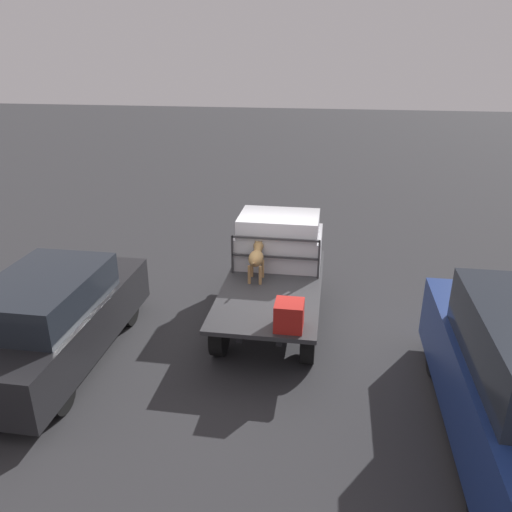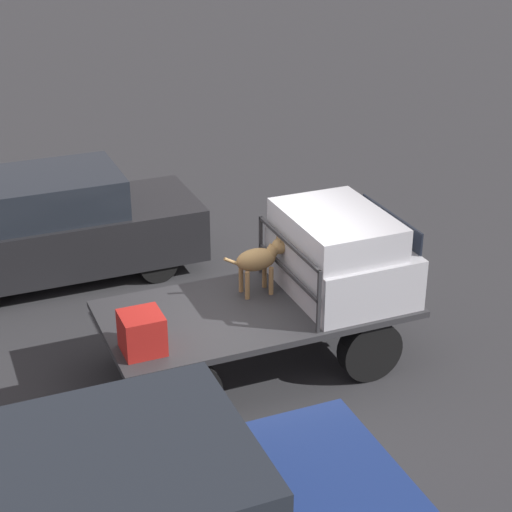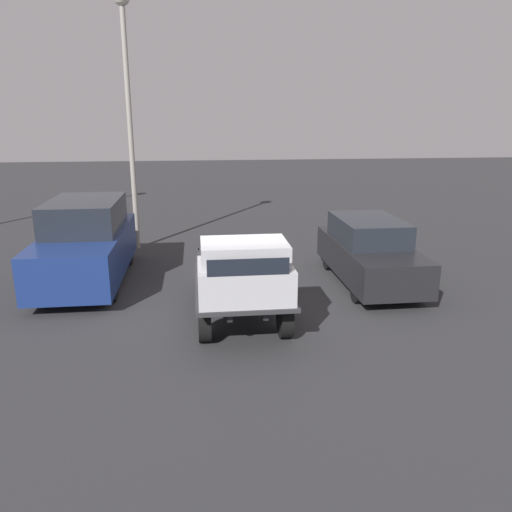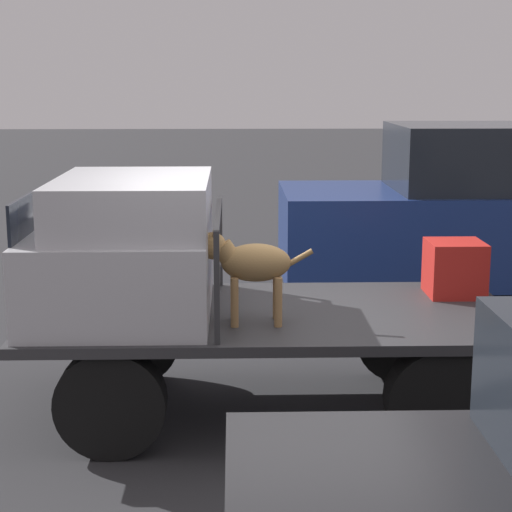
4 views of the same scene
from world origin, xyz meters
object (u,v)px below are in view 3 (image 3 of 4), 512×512
Objects in this scene: parked_sedan at (369,252)px; parked_pickup_far at (86,243)px; cargo_crate at (215,249)px; light_pole_near at (127,78)px; flatbed_truck at (240,289)px; dog at (256,259)px.

parked_pickup_far is (-0.99, -7.28, 0.20)m from parked_sedan.
light_pole_near is at bearing -152.61° from cargo_crate.
parked_pickup_far reaches higher than parked_sedan.
parked_sedan is at bearing 77.31° from parked_pickup_far.
flatbed_truck is 3.98m from parked_sedan.
parked_sedan reaches higher than flatbed_truck.
parked_pickup_far is 0.63× the size of light_pole_near.
flatbed_truck is 0.78× the size of parked_pickup_far.
dog is at bearing 48.49° from parked_pickup_far.
flatbed_truck is 0.82m from dog.
parked_sedan is 0.55× the size of light_pole_near.
dog is 0.11× the size of light_pole_near.
light_pole_near is (-3.35, 0.90, 4.30)m from parked_pickup_far.
cargo_crate is at bearing 27.39° from light_pole_near.
light_pole_near reaches higher than cargo_crate.
cargo_crate is 0.09× the size of parked_pickup_far.
dog is 1.98m from cargo_crate.
cargo_crate is 0.06× the size of light_pole_near.
light_pole_near is at bearing -155.21° from flatbed_truck.
parked_sedan is at bearing 117.68° from flatbed_truck.
parked_sedan is at bearing 117.09° from dog.
parked_pickup_far reaches higher than cargo_crate.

